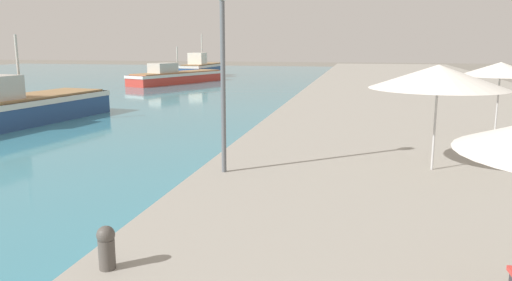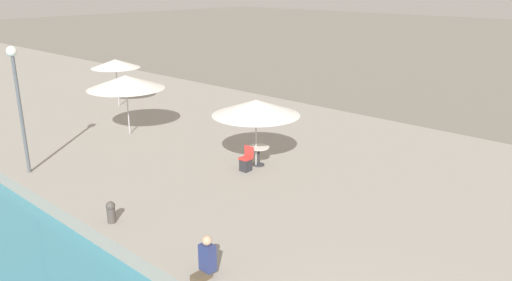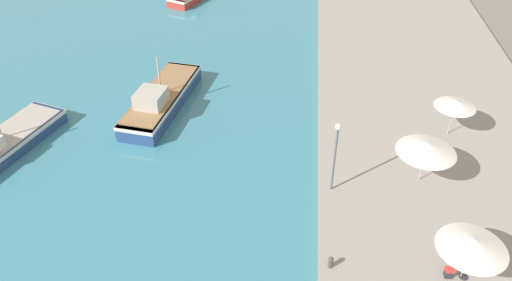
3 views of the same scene
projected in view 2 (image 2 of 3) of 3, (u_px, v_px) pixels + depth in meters
The scene contains 8 objects.
cafe_umbrella_pink at pixel (256, 107), 18.10m from camera, with size 3.24×3.24×2.55m.
cafe_umbrella_white at pixel (126, 82), 21.95m from camera, with size 3.41×3.41×2.69m.
cafe_umbrella_striped at pixel (115, 64), 27.05m from camera, with size 2.63×2.63×2.58m.
cafe_table at pixel (259, 152), 18.68m from camera, with size 0.80×0.80×0.74m.
cafe_chair_left at pixel (246, 162), 18.22m from camera, with size 0.45×0.42×0.91m.
person_at_quay at pixel (206, 259), 11.62m from camera, with size 0.57×0.36×1.06m.
mooring_bollard at pixel (111, 211), 14.29m from camera, with size 0.26×0.26×0.65m.
lamppost at pixel (17, 89), 17.22m from camera, with size 0.36×0.36×4.56m.
Camera 2 is at (-6.19, -3.01, 7.20)m, focal length 35.00 mm.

